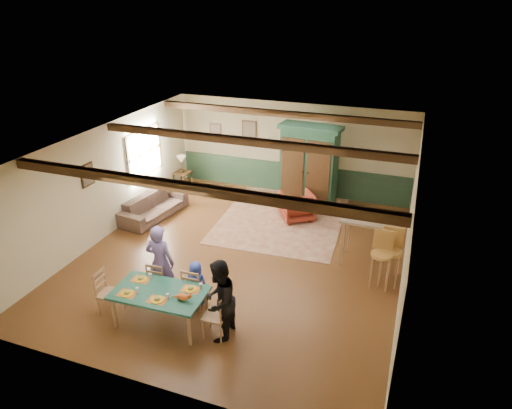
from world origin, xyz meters
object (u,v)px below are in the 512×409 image
(dining_table, at_px, (161,308))
(bar_stool_left, at_px, (381,261))
(counter_table, at_px, (371,241))
(bar_stool_right, at_px, (390,258))
(armoire, at_px, (309,167))
(person_woman, at_px, (219,301))
(dining_chair_end_left, at_px, (110,293))
(dining_chair_end_right, at_px, (215,315))
(person_man, at_px, (160,262))
(dining_chair_far_left, at_px, (160,280))
(end_table, at_px, (183,181))
(dining_chair_far_right, at_px, (195,287))
(armchair, at_px, (297,206))
(sofa, at_px, (154,206))
(person_child, at_px, (196,283))
(cat, at_px, (182,296))
(table_lamp, at_px, (182,164))

(dining_table, relative_size, bar_stool_left, 1.37)
(counter_table, bearing_deg, bar_stool_right, -55.86)
(armoire, relative_size, bar_stool_left, 1.94)
(dining_table, bearing_deg, person_woman, 2.10)
(dining_chair_end_left, xyz_separation_m, bar_stool_left, (4.62, 2.56, 0.17))
(dining_chair_end_right, xyz_separation_m, person_man, (-1.44, 0.68, 0.35))
(dining_chair_far_left, height_order, end_table, dining_chair_far_left)
(person_woman, bearing_deg, dining_chair_far_right, -130.27)
(dining_chair_far_left, xyz_separation_m, armchair, (1.57, 4.30, -0.06))
(dining_table, height_order, bar_stool_left, bar_stool_left)
(armchair, xyz_separation_m, sofa, (-3.63, -1.17, -0.08))
(dining_table, xyz_separation_m, counter_table, (3.28, 3.36, 0.21))
(dining_chair_end_left, bearing_deg, sofa, 18.12)
(dining_chair_end_right, distance_m, armchair, 4.91)
(person_child, xyz_separation_m, cat, (0.17, -0.82, 0.31))
(counter_table, bearing_deg, dining_table, -134.35)
(dining_chair_end_right, bearing_deg, person_woman, 90.00)
(dining_chair_end_right, distance_m, bar_stool_left, 3.54)
(person_child, bearing_deg, dining_chair_end_right, 133.15)
(counter_table, bearing_deg, sofa, 175.83)
(person_woman, xyz_separation_m, bar_stool_right, (2.59, 2.65, -0.15))
(person_woman, relative_size, armchair, 1.83)
(person_man, height_order, person_child, person_man)
(armoire, distance_m, end_table, 3.97)
(dining_chair_end_left, bearing_deg, dining_chair_far_left, -46.17)
(dining_chair_far_right, bearing_deg, person_man, -5.71)
(dining_chair_end_left, height_order, bar_stool_right, bar_stool_right)
(armchair, distance_m, sofa, 3.82)
(dining_chair_end_right, distance_m, bar_stool_right, 3.78)
(dining_chair_end_left, height_order, end_table, dining_chair_end_left)
(armchair, relative_size, bar_stool_left, 0.68)
(armchair, relative_size, bar_stool_right, 0.68)
(person_child, distance_m, armchair, 4.29)
(armchair, relative_size, counter_table, 0.62)
(armchair, bearing_deg, counter_table, 109.54)
(person_child, relative_size, bar_stool_left, 0.76)
(person_man, relative_size, bar_stool_right, 1.29)
(dining_table, xyz_separation_m, person_man, (-0.39, 0.72, 0.45))
(person_man, relative_size, counter_table, 1.18)
(person_woman, distance_m, cat, 0.65)
(person_man, bearing_deg, cat, 136.55)
(dining_table, relative_size, cat, 5.00)
(armoire, xyz_separation_m, bar_stool_left, (2.32, -3.28, -0.56))
(armchair, distance_m, bar_stool_left, 3.41)
(table_lamp, height_order, counter_table, counter_table)
(dining_chair_end_left, bearing_deg, dining_chair_end_right, -90.00)
(dining_chair_far_left, height_order, armoire, armoire)
(person_man, bearing_deg, end_table, -68.06)
(dining_table, distance_m, dining_chair_end_left, 1.05)
(dining_chair_end_left, distance_m, person_woman, 2.22)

